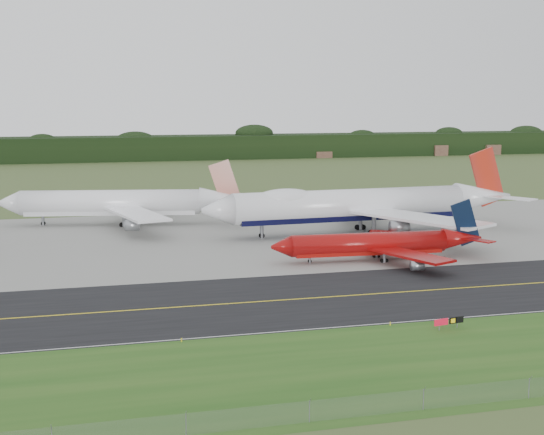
{
  "coord_description": "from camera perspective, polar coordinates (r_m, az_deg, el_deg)",
  "views": [
    {
      "loc": [
        -38.59,
        -114.36,
        31.1
      ],
      "look_at": [
        -3.97,
        22.0,
        8.86
      ],
      "focal_mm": 50.0,
      "sensor_mm": 36.0,
      "label": 1
    }
  ],
  "objects": [
    {
      "name": "taxiway",
      "position": [
        120.98,
        4.88,
        -5.94
      ],
      "size": [
        400.0,
        32.0,
        0.02
      ],
      "primitive_type": "cube",
      "color": "black",
      "rests_on": "ground"
    },
    {
      "name": "grass_verge",
      "position": [
        93.57,
        11.21,
        -10.61
      ],
      "size": [
        400.0,
        30.0,
        0.01
      ],
      "primitive_type": "cube",
      "color": "#214D16",
      "rests_on": "ground"
    },
    {
      "name": "edge_marker_left",
      "position": [
        99.5,
        -6.83,
        -9.15
      ],
      "size": [
        0.16,
        0.16,
        0.5
      ],
      "primitive_type": "cylinder",
      "color": "yellow",
      "rests_on": "ground"
    },
    {
      "name": "taxiway_sign",
      "position": [
        106.53,
        13.17,
        -7.61
      ],
      "size": [
        4.68,
        0.93,
        1.57
      ],
      "color": "slate",
      "rests_on": "ground"
    },
    {
      "name": "apron",
      "position": [
        172.63,
        -1.09,
        -1.4
      ],
      "size": [
        400.0,
        78.0,
        0.01
      ],
      "primitive_type": "cube",
      "color": "gray",
      "rests_on": "ground"
    },
    {
      "name": "edge_marker_center",
      "position": [
        106.86,
        8.89,
        -7.91
      ],
      "size": [
        0.16,
        0.16,
        0.5
      ],
      "primitive_type": "cylinder",
      "color": "yellow",
      "rests_on": "ground"
    },
    {
      "name": "perimeter_fence",
      "position": [
        82.42,
        15.19,
        -12.69
      ],
      "size": [
        320.0,
        0.1,
        320.0
      ],
      "color": "slate",
      "rests_on": "ground"
    },
    {
      "name": "jet_red_737",
      "position": [
        147.99,
        8.14,
        -1.98
      ],
      "size": [
        42.71,
        34.82,
        11.54
      ],
      "color": "maroon",
      "rests_on": "ground"
    },
    {
      "name": "taxiway_centreline",
      "position": [
        120.97,
        4.88,
        -5.93
      ],
      "size": [
        400.0,
        0.4,
        0.0
      ],
      "primitive_type": "cube",
      "color": "yellow",
      "rests_on": "taxiway"
    },
    {
      "name": "ground",
      "position": [
        124.64,
        4.28,
        -5.49
      ],
      "size": [
        600.0,
        600.0,
        0.0
      ],
      "primitive_type": "plane",
      "color": "#435327",
      "rests_on": "ground"
    },
    {
      "name": "jet_star_tail",
      "position": [
        190.7,
        -11.07,
        1.06
      ],
      "size": [
        60.9,
        50.3,
        16.11
      ],
      "color": "white",
      "rests_on": "ground"
    },
    {
      "name": "jet_ba_747",
      "position": [
        176.62,
        6.7,
        0.96
      ],
      "size": [
        77.4,
        64.12,
        19.47
      ],
      "color": "white",
      "rests_on": "ground"
    },
    {
      "name": "horizon_treeline",
      "position": [
        390.88,
        -8.59,
        5.12
      ],
      "size": [
        700.0,
        25.0,
        12.0
      ],
      "color": "black",
      "rests_on": "ground"
    },
    {
      "name": "taxiway_edge_line",
      "position": [
        107.02,
        7.62,
        -7.98
      ],
      "size": [
        400.0,
        0.25,
        0.0
      ],
      "primitive_type": "cube",
      "color": "silver",
      "rests_on": "taxiway"
    }
  ]
}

